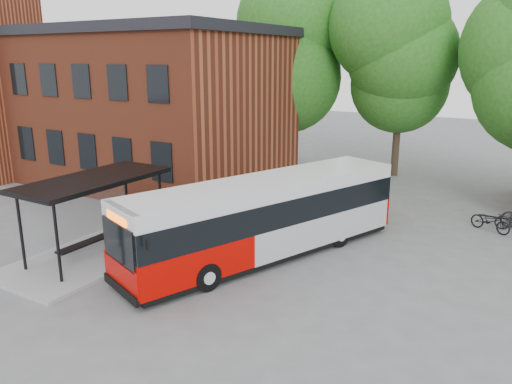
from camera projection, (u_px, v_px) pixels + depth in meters
The scene contains 7 objects.
ground at pixel (218, 271), 16.62m from camera, with size 100.00×100.00×0.00m, color #5D5D5F.
station_building at pixel (125, 104), 29.43m from camera, with size 18.40×10.40×8.50m, color brown, non-canonical shape.
bus_shelter at pixel (97, 216), 17.66m from camera, with size 3.60×7.00×2.90m, color black, non-canonical shape.
tree_0 at pixel (285, 80), 31.40m from camera, with size 7.92×7.92×11.00m, color #205B18, non-canonical shape.
tree_1 at pixel (400, 88), 28.82m from camera, with size 7.92×7.92×10.40m, color #205B18, non-canonical shape.
city_bus at pixel (266, 218), 17.58m from camera, with size 2.36×11.09×2.82m, color #BE0400, non-canonical shape.
bicycle_0 at pixel (490, 221), 20.36m from camera, with size 0.59×1.70×0.89m, color black.
Camera 1 is at (9.02, -12.49, 6.91)m, focal length 35.00 mm.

